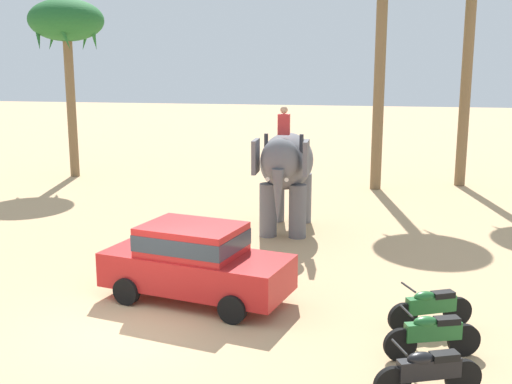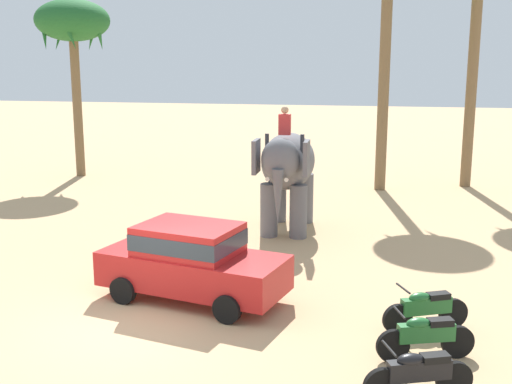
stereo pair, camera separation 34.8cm
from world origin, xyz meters
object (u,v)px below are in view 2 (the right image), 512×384
elephant_with_mahout (287,167)px  car_sedan_foreground (192,259)px  motorcycle_mid_row (426,308)px  motorcycle_nearest_camera (419,373)px  palm_tree_behind_elephant (73,25)px  motorcycle_second_in_row (426,335)px

elephant_with_mahout → car_sedan_foreground: bearing=-101.0°
car_sedan_foreground → motorcycle_mid_row: car_sedan_foreground is taller
motorcycle_nearest_camera → motorcycle_mid_row: (0.26, 2.74, 0.00)m
car_sedan_foreground → elephant_with_mahout: size_ratio=1.13×
car_sedan_foreground → palm_tree_behind_elephant: bearing=124.6°
car_sedan_foreground → elephant_with_mahout: (1.19, 6.08, 1.06)m
car_sedan_foreground → motorcycle_nearest_camera: (4.72, -3.45, -0.46)m
elephant_with_mahout → motorcycle_mid_row: (3.79, -6.79, -1.53)m
palm_tree_behind_elephant → motorcycle_second_in_row: bearing=-47.5°
palm_tree_behind_elephant → elephant_with_mahout: bearing=-35.5°
motorcycle_mid_row → elephant_with_mahout: bearing=119.2°
elephant_with_mahout → motorcycle_nearest_camera: size_ratio=2.27×
elephant_with_mahout → motorcycle_nearest_camera: 10.27m
elephant_with_mahout → palm_tree_behind_elephant: (-10.55, 7.52, 4.62)m
motorcycle_mid_row → palm_tree_behind_elephant: 21.17m
elephant_with_mahout → motorcycle_nearest_camera: elephant_with_mahout is taller
motorcycle_nearest_camera → motorcycle_second_in_row: 1.46m
elephant_with_mahout → motorcycle_second_in_row: size_ratio=2.24×
elephant_with_mahout → motorcycle_second_in_row: 9.02m
elephant_with_mahout → motorcycle_mid_row: 7.92m
motorcycle_nearest_camera → palm_tree_behind_elephant: (-14.08, 17.04, 6.14)m
motorcycle_mid_row → palm_tree_behind_elephant: size_ratio=0.22×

